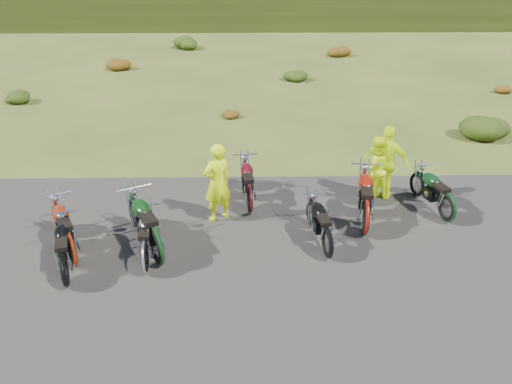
{
  "coord_description": "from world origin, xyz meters",
  "views": [
    {
      "loc": [
        0.3,
        -8.61,
        6.04
      ],
      "look_at": [
        0.48,
        1.51,
        0.83
      ],
      "focal_mm": 35.0,
      "sensor_mm": 36.0,
      "label": 1
    }
  ],
  "objects_px": {
    "motorcycle_7": "(444,221)",
    "person_middle": "(217,184)",
    "motorcycle_3": "(147,272)",
    "motorcycle_0": "(68,286)"
  },
  "relations": [
    {
      "from": "motorcycle_7",
      "to": "person_middle",
      "type": "bearing_deg",
      "value": 74.29
    },
    {
      "from": "motorcycle_3",
      "to": "motorcycle_7",
      "type": "xyz_separation_m",
      "value": [
        6.72,
        1.88,
        0.0
      ]
    },
    {
      "from": "motorcycle_0",
      "to": "motorcycle_7",
      "type": "relative_size",
      "value": 1.01
    },
    {
      "from": "motorcycle_0",
      "to": "motorcycle_7",
      "type": "xyz_separation_m",
      "value": [
        8.17,
        2.3,
        0.0
      ]
    },
    {
      "from": "motorcycle_0",
      "to": "person_middle",
      "type": "height_order",
      "value": "person_middle"
    },
    {
      "from": "motorcycle_0",
      "to": "motorcycle_7",
      "type": "bearing_deg",
      "value": -90.98
    },
    {
      "from": "motorcycle_0",
      "to": "motorcycle_7",
      "type": "distance_m",
      "value": 8.48
    },
    {
      "from": "motorcycle_0",
      "to": "motorcycle_3",
      "type": "relative_size",
      "value": 1.05
    },
    {
      "from": "motorcycle_0",
      "to": "motorcycle_3",
      "type": "xyz_separation_m",
      "value": [
        1.45,
        0.42,
        0.0
      ]
    },
    {
      "from": "motorcycle_3",
      "to": "person_middle",
      "type": "relative_size",
      "value": 0.98
    }
  ]
}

